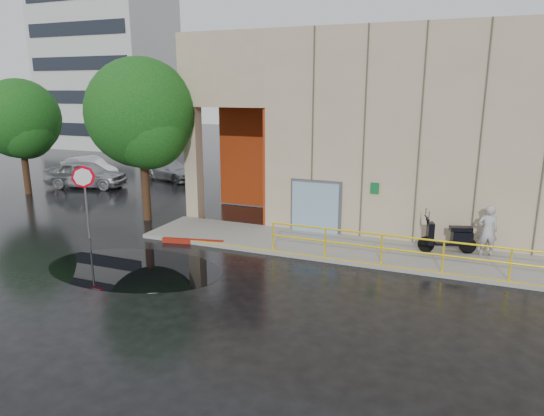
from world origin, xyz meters
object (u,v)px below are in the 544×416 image
(tree_far, at_px, (21,122))
(person, at_px, (488,231))
(car_a, at_px, (86,174))
(tree_near, at_px, (143,117))
(red_curb, at_px, (193,241))
(scooter, at_px, (449,229))
(stop_sign, at_px, (84,187))
(car_c, at_px, (171,170))
(car_b, at_px, (89,169))

(tree_far, bearing_deg, person, -5.25)
(person, xyz_separation_m, car_a, (-21.83, 4.85, -0.24))
(car_a, distance_m, tree_far, 4.48)
(tree_near, bearing_deg, red_curb, -31.58)
(scooter, relative_size, car_a, 0.43)
(tree_far, bearing_deg, tree_near, -12.80)
(person, relative_size, stop_sign, 0.62)
(person, relative_size, scooter, 0.88)
(stop_sign, xyz_separation_m, car_a, (-7.38, 8.00, -1.28))
(person, distance_m, car_c, 20.54)
(scooter, xyz_separation_m, car_b, (-22.14, 6.99, -0.29))
(car_c, relative_size, tree_far, 0.67)
(stop_sign, height_order, tree_far, tree_far)
(scooter, distance_m, red_curb, 9.33)
(scooter, distance_m, car_a, 21.20)
(stop_sign, relative_size, car_a, 0.61)
(car_c, xyz_separation_m, tree_near, (4.68, -8.89, 3.94))
(car_a, xyz_separation_m, car_b, (-1.54, 1.97, -0.06))
(tree_near, bearing_deg, scooter, -0.63)
(car_a, bearing_deg, red_curb, -134.54)
(stop_sign, xyz_separation_m, car_b, (-8.92, 9.97, -1.34))
(red_curb, distance_m, car_c, 13.83)
(car_a, xyz_separation_m, car_c, (3.30, 4.01, -0.19))
(person, distance_m, scooter, 1.24)
(stop_sign, relative_size, car_b, 0.64)
(car_a, relative_size, tree_far, 0.75)
(scooter, height_order, red_curb, scooter)
(tree_near, xyz_separation_m, tree_far, (-9.60, 2.18, -0.56))
(stop_sign, xyz_separation_m, car_c, (-4.08, 12.01, -1.47))
(stop_sign, relative_size, red_curb, 1.21)
(stop_sign, bearing_deg, scooter, -10.66)
(person, height_order, tree_far, tree_far)
(scooter, relative_size, tree_near, 0.29)
(scooter, height_order, car_c, scooter)
(person, bearing_deg, tree_near, -10.02)
(car_a, bearing_deg, tree_far, 136.10)
(red_curb, distance_m, car_a, 13.56)
(scooter, bearing_deg, stop_sign, 176.24)
(red_curb, relative_size, car_a, 0.51)
(car_a, distance_m, car_c, 5.20)
(person, xyz_separation_m, red_curb, (-10.28, -2.22, -0.96))
(tree_near, bearing_deg, car_c, 117.78)
(car_c, bearing_deg, tree_near, -135.57)
(person, relative_size, car_a, 0.38)
(scooter, height_order, stop_sign, stop_sign)
(tree_far, bearing_deg, car_c, 53.79)
(person, xyz_separation_m, scooter, (-1.23, -0.17, -0.02))
(person, height_order, scooter, person)
(person, xyz_separation_m, stop_sign, (-14.44, -3.15, 1.04))
(stop_sign, relative_size, tree_near, 0.41)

